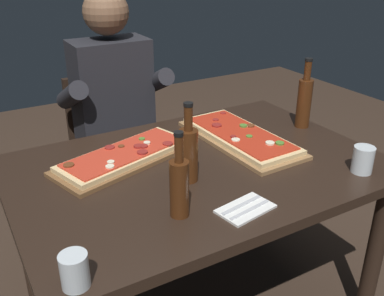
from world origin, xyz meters
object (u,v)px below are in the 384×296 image
object	(u,v)px
pizza_rectangular_front	(125,156)
diner_chair	(112,146)
seated_diner	(117,110)
tumbler_far_side	(363,161)
dining_table	(198,186)
wine_bottle_dark	(188,152)
pizza_rectangular_left	(240,137)
oil_bottle_amber	(304,101)
vinegar_bottle_green	(179,185)
tumbler_near_camera	(75,271)

from	to	relation	value
pizza_rectangular_front	diner_chair	world-z (taller)	diner_chair
seated_diner	tumbler_far_side	bearing A→B (deg)	-63.49
dining_table	wine_bottle_dark	size ratio (longest dim) A/B	4.78
dining_table	pizza_rectangular_left	xyz separation A→B (m)	(0.27, 0.10, 0.12)
wine_bottle_dark	seated_diner	distance (m)	0.83
oil_bottle_amber	seated_diner	bearing A→B (deg)	136.13
wine_bottle_dark	oil_bottle_amber	world-z (taller)	oil_bottle_amber
dining_table	pizza_rectangular_front	xyz separation A→B (m)	(-0.23, 0.17, 0.12)
pizza_rectangular_left	vinegar_bottle_green	world-z (taller)	vinegar_bottle_green
diner_chair	wine_bottle_dark	bearing A→B (deg)	-92.67
oil_bottle_amber	tumbler_near_camera	world-z (taller)	oil_bottle_amber
pizza_rectangular_front	vinegar_bottle_green	xyz separation A→B (m)	(0.00, -0.44, 0.09)
seated_diner	pizza_rectangular_left	bearing A→B (deg)	-63.33
pizza_rectangular_left	oil_bottle_amber	distance (m)	0.36
dining_table	tumbler_near_camera	world-z (taller)	tumbler_near_camera
vinegar_bottle_green	diner_chair	world-z (taller)	vinegar_bottle_green
pizza_rectangular_front	tumbler_near_camera	size ratio (longest dim) A/B	6.61
dining_table	oil_bottle_amber	xyz separation A→B (m)	(0.62, 0.10, 0.22)
dining_table	vinegar_bottle_green	world-z (taller)	vinegar_bottle_green
wine_bottle_dark	vinegar_bottle_green	size ratio (longest dim) A/B	1.04
pizza_rectangular_front	wine_bottle_dark	xyz separation A→B (m)	(0.14, -0.26, 0.09)
tumbler_far_side	diner_chair	distance (m)	1.36
pizza_rectangular_front	vinegar_bottle_green	size ratio (longest dim) A/B	2.18
diner_chair	pizza_rectangular_front	bearing A→B (deg)	-104.85
dining_table	wine_bottle_dark	bearing A→B (deg)	-137.25
wine_bottle_dark	tumbler_far_side	world-z (taller)	wine_bottle_dark
dining_table	pizza_rectangular_left	size ratio (longest dim) A/B	2.31
pizza_rectangular_front	oil_bottle_amber	xyz separation A→B (m)	(0.85, -0.08, 0.11)
vinegar_bottle_green	seated_diner	bearing A→B (deg)	79.87
pizza_rectangular_front	tumbler_far_side	size ratio (longest dim) A/B	6.09
pizza_rectangular_front	oil_bottle_amber	bearing A→B (deg)	-5.17
pizza_rectangular_front	tumbler_far_side	world-z (taller)	tumbler_far_side
vinegar_bottle_green	seated_diner	world-z (taller)	seated_diner
vinegar_bottle_green	oil_bottle_amber	bearing A→B (deg)	23.22
pizza_rectangular_left	diner_chair	bearing A→B (deg)	112.90
vinegar_bottle_green	tumbler_near_camera	bearing A→B (deg)	-158.42
oil_bottle_amber	tumbler_far_side	size ratio (longest dim) A/B	3.17
dining_table	pizza_rectangular_front	distance (m)	0.31
pizza_rectangular_front	tumbler_near_camera	distance (m)	0.69
pizza_rectangular_left	tumbler_near_camera	bearing A→B (deg)	-149.30
pizza_rectangular_front	wine_bottle_dark	size ratio (longest dim) A/B	2.10
seated_diner	wine_bottle_dark	bearing A→B (deg)	-93.06
oil_bottle_amber	tumbler_near_camera	size ratio (longest dim) A/B	3.45
dining_table	wine_bottle_dark	distance (m)	0.24
dining_table	wine_bottle_dark	xyz separation A→B (m)	(-0.09, -0.09, 0.21)
pizza_rectangular_left	wine_bottle_dark	distance (m)	0.42
tumbler_far_side	seated_diner	bearing A→B (deg)	116.51
diner_chair	vinegar_bottle_green	bearing A→B (deg)	-99.07
pizza_rectangular_front	wine_bottle_dark	distance (m)	0.31
tumbler_far_side	seated_diner	xyz separation A→B (m)	(-0.54, 1.09, -0.04)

